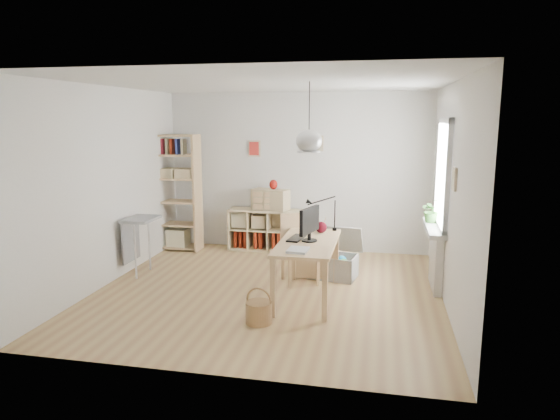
% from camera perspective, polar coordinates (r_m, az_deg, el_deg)
% --- Properties ---
extents(ground, '(4.50, 4.50, 0.00)m').
position_cam_1_polar(ground, '(6.74, -1.36, -9.24)').
color(ground, tan).
rests_on(ground, ground).
extents(room_shell, '(4.50, 4.50, 4.50)m').
position_cam_1_polar(room_shell, '(6.10, 3.33, 7.90)').
color(room_shell, white).
rests_on(room_shell, ground).
extents(window_unit, '(0.07, 1.16, 1.46)m').
position_cam_1_polar(window_unit, '(6.86, 18.23, 3.91)').
color(window_unit, white).
rests_on(window_unit, ground).
extents(radiator, '(0.10, 0.80, 0.80)m').
position_cam_1_polar(radiator, '(7.08, 17.41, -5.37)').
color(radiator, silver).
rests_on(radiator, ground).
extents(windowsill, '(0.22, 1.20, 0.06)m').
position_cam_1_polar(windowsill, '(6.97, 17.19, -1.95)').
color(windowsill, silver).
rests_on(windowsill, radiator).
extents(desk, '(0.70, 1.50, 0.75)m').
position_cam_1_polar(desk, '(6.30, 3.20, -4.40)').
color(desk, tan).
rests_on(desk, ground).
extents(cube_shelf, '(1.40, 0.38, 0.72)m').
position_cam_1_polar(cube_shelf, '(8.70, -1.34, -2.63)').
color(cube_shelf, beige).
rests_on(cube_shelf, ground).
extents(tall_bookshelf, '(0.80, 0.38, 2.00)m').
position_cam_1_polar(tall_bookshelf, '(8.78, -11.79, 2.50)').
color(tall_bookshelf, tan).
rests_on(tall_bookshelf, ground).
extents(side_table, '(0.40, 0.55, 0.85)m').
position_cam_1_polar(side_table, '(7.56, -16.01, -2.18)').
color(side_table, '#9B9B9D').
rests_on(side_table, ground).
extents(chair, '(0.62, 0.62, 0.95)m').
position_cam_1_polar(chair, '(6.98, 2.18, -3.88)').
color(chair, '#9B9B9D').
rests_on(chair, ground).
extents(wicker_basket, '(0.30, 0.30, 0.41)m').
position_cam_1_polar(wicker_basket, '(5.72, -2.43, -11.52)').
color(wicker_basket, '#9C7046').
rests_on(wicker_basket, ground).
extents(storage_chest, '(0.77, 0.84, 0.69)m').
position_cam_1_polar(storage_chest, '(7.32, 6.30, -5.83)').
color(storage_chest, silver).
rests_on(storage_chest, ground).
extents(monitor, '(0.20, 0.49, 0.43)m').
position_cam_1_polar(monitor, '(6.23, 3.39, -1.42)').
color(monitor, black).
rests_on(monitor, desk).
extents(keyboard, '(0.21, 0.43, 0.02)m').
position_cam_1_polar(keyboard, '(6.39, 1.90, -3.23)').
color(keyboard, black).
rests_on(keyboard, desk).
extents(task_lamp, '(0.42, 0.15, 0.45)m').
position_cam_1_polar(task_lamp, '(6.80, 4.54, 0.12)').
color(task_lamp, black).
rests_on(task_lamp, desk).
extents(yarn_ball, '(0.15, 0.15, 0.15)m').
position_cam_1_polar(yarn_ball, '(6.72, 4.73, -1.98)').
color(yarn_ball, '#4B0A19').
rests_on(yarn_ball, desk).
extents(paper_tray, '(0.24, 0.30, 0.03)m').
position_cam_1_polar(paper_tray, '(5.81, 2.07, -4.59)').
color(paper_tray, silver).
rests_on(paper_tray, desk).
extents(drawer_chest, '(0.67, 0.43, 0.35)m').
position_cam_1_polar(drawer_chest, '(8.54, -1.08, 1.21)').
color(drawer_chest, beige).
rests_on(drawer_chest, cube_shelf).
extents(red_vase, '(0.14, 0.14, 0.17)m').
position_cam_1_polar(red_vase, '(8.49, -0.76, 2.93)').
color(red_vase, maroon).
rests_on(red_vase, drawer_chest).
extents(potted_plant, '(0.37, 0.35, 0.33)m').
position_cam_1_polar(potted_plant, '(7.14, 16.96, -0.05)').
color(potted_plant, '#306525').
rests_on(potted_plant, windowsill).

